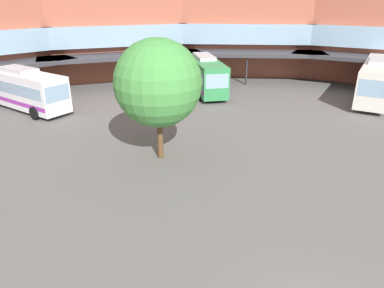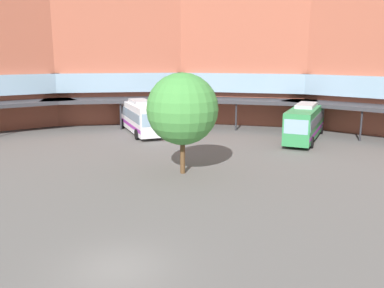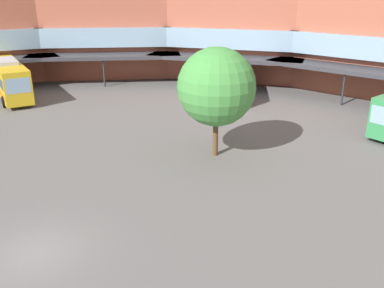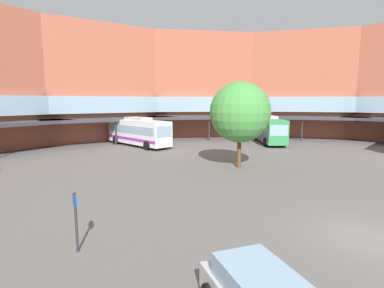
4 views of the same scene
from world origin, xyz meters
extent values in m
plane|color=#605E5B|center=(0.00, 0.00, 0.00)|extent=(128.11, 128.11, 0.00)
cube|color=#8CADC6|center=(22.40, 31.26, 5.22)|extent=(16.66, 14.40, 2.28)
cube|color=#38383D|center=(19.83, 27.69, 3.26)|extent=(16.80, 13.62, 0.40)
cylinder|color=#2D2D33|center=(18.90, 26.38, 1.63)|extent=(0.20, 0.20, 3.26)
cube|color=#AD5942|center=(8.04, 38.22, 8.16)|extent=(18.66, 9.53, 16.32)
cube|color=#8CADC6|center=(7.91, 37.63, 5.22)|extent=(16.97, 9.40, 2.28)
cube|color=#38383D|center=(7.01, 33.33, 3.26)|extent=(18.25, 7.58, 0.40)
cylinder|color=#2D2D33|center=(6.68, 31.76, 1.63)|extent=(0.20, 0.20, 3.26)
cube|color=#AD5942|center=(-8.04, 38.22, 8.16)|extent=(18.66, 9.53, 16.32)
cube|color=#8CADC6|center=(-7.91, 37.63, 5.22)|extent=(16.97, 9.40, 2.28)
cube|color=#38383D|center=(-7.01, 33.33, 3.26)|extent=(18.25, 7.58, 0.40)
cylinder|color=#2D2D33|center=(-6.68, 31.76, 1.63)|extent=(0.20, 0.20, 3.26)
cube|color=#338C4C|center=(13.45, 26.88, 1.86)|extent=(6.32, 11.41, 3.02)
cube|color=#8CADC6|center=(13.45, 26.88, 2.22)|extent=(6.13, 10.80, 0.96)
cube|color=purple|center=(13.45, 26.88, 1.01)|extent=(6.27, 11.21, 0.36)
cube|color=#8CADC6|center=(11.45, 21.66, 2.22)|extent=(2.05, 0.88, 1.33)
cube|color=#B2B2B7|center=(13.45, 26.88, 3.55)|extent=(3.05, 4.41, 0.36)
cylinder|color=black|center=(13.22, 22.86, 0.55)|extent=(0.67, 1.13, 1.10)
cylinder|color=black|center=(10.93, 23.73, 0.55)|extent=(0.67, 1.13, 1.10)
cylinder|color=black|center=(15.96, 30.02, 0.55)|extent=(0.67, 1.13, 1.10)
cylinder|color=black|center=(13.68, 30.90, 0.55)|extent=(0.67, 1.13, 1.10)
cube|color=white|center=(-4.06, 29.78, 1.84)|extent=(6.48, 10.68, 2.98)
cube|color=#8CADC6|center=(-4.06, 29.78, 2.20)|extent=(6.28, 10.12, 0.95)
cube|color=purple|center=(-4.06, 29.78, 1.01)|extent=(6.42, 10.50, 0.36)
cube|color=#8CADC6|center=(-1.99, 24.98, 2.20)|extent=(2.08, 0.98, 1.31)
cube|color=#B2B2B7|center=(-4.06, 29.78, 3.51)|extent=(3.12, 4.18, 0.36)
cylinder|color=black|center=(-1.48, 26.98, 0.55)|extent=(0.71, 1.13, 1.10)
cylinder|color=black|center=(-3.79, 25.99, 0.55)|extent=(0.71, 1.13, 1.10)
cylinder|color=black|center=(-4.32, 33.57, 0.55)|extent=(0.71, 1.13, 1.10)
cylinder|color=black|center=(-6.63, 32.58, 0.55)|extent=(0.71, 1.13, 1.10)
cylinder|color=brown|center=(1.73, 14.02, 1.68)|extent=(0.36, 0.36, 3.36)
sphere|color=#479342|center=(1.73, 14.02, 4.78)|extent=(5.18, 5.18, 5.18)
camera|label=1|loc=(-7.06, -4.04, 9.53)|focal=32.62mm
camera|label=2|loc=(3.74, -15.31, 8.64)|focal=38.66mm
camera|label=3|loc=(13.49, -9.76, 10.88)|focal=38.70mm
camera|label=4|loc=(-11.11, -8.68, 5.71)|focal=28.32mm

